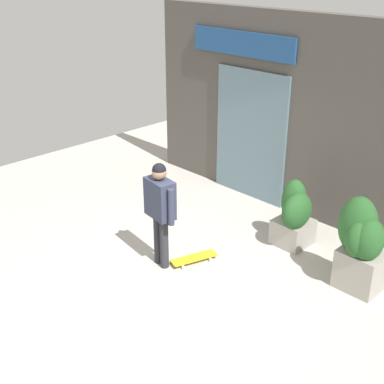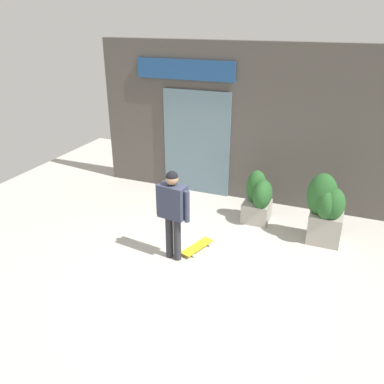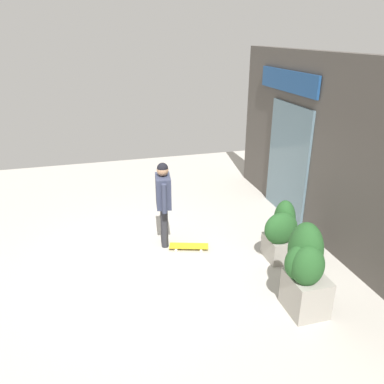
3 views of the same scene
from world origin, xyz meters
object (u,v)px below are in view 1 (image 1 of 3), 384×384
skateboarder (160,205)px  planter_box_left (294,215)px  planter_box_right (361,243)px  skateboard (194,258)px

skateboarder → planter_box_left: skateboarder is taller
planter_box_left → planter_box_right: bearing=-14.8°
planter_box_left → skateboard: bearing=-116.6°
skateboarder → planter_box_right: bearing=-49.0°
skateboarder → skateboard: 1.06m
skateboard → skateboarder: bearing=161.1°
planter_box_right → skateboarder: bearing=-146.8°
skateboard → planter_box_left: 1.73m
skateboard → planter_box_right: planter_box_right is taller
planter_box_left → planter_box_right: planter_box_right is taller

